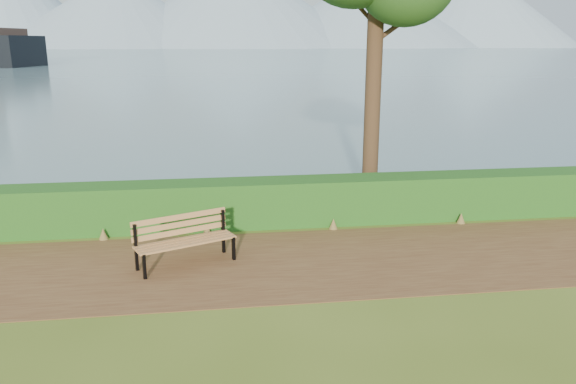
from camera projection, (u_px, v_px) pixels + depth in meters
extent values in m
plane|color=#4D5C1A|center=(270.00, 270.00, 9.94)|extent=(140.00, 140.00, 0.00)
cube|color=brown|center=(268.00, 263.00, 10.23)|extent=(40.00, 3.40, 0.01)
cube|color=#144915|center=(257.00, 203.00, 12.30)|extent=(32.00, 0.85, 1.00)
cube|color=slate|center=(210.00, 51.00, 258.71)|extent=(700.00, 510.00, 0.00)
cone|color=#8097AB|center=(118.00, 11.00, 373.73)|extent=(160.00, 160.00, 48.00)
cone|color=#8097AB|center=(237.00, 2.00, 392.05)|extent=(190.00, 190.00, 62.00)
cone|color=#8097AB|center=(363.00, 11.00, 400.70)|extent=(170.00, 170.00, 50.00)
cone|color=#8097AB|center=(477.00, 7.00, 421.11)|extent=(150.00, 150.00, 58.00)
cone|color=#8097AB|center=(195.00, 23.00, 415.50)|extent=(120.00, 120.00, 35.00)
cone|color=#8097AB|center=(405.00, 20.00, 431.19)|extent=(130.00, 130.00, 40.00)
cube|color=black|center=(144.00, 267.00, 9.51)|extent=(0.07, 0.07, 0.45)
cube|color=black|center=(136.00, 248.00, 9.81)|extent=(0.07, 0.07, 0.86)
cube|color=black|center=(140.00, 252.00, 9.64)|extent=(0.25, 0.50, 0.05)
cube|color=black|center=(234.00, 249.00, 10.35)|extent=(0.07, 0.07, 0.45)
cube|color=black|center=(223.00, 232.00, 10.66)|extent=(0.07, 0.07, 0.86)
cube|color=black|center=(228.00, 235.00, 10.48)|extent=(0.25, 0.50, 0.05)
cube|color=#A06C3E|center=(190.00, 245.00, 9.89)|extent=(1.68, 0.80, 0.03)
cube|color=#A06C3E|center=(187.00, 243.00, 10.00)|extent=(1.68, 0.80, 0.03)
cube|color=#A06C3E|center=(184.00, 241.00, 10.10)|extent=(1.68, 0.80, 0.03)
cube|color=#A06C3E|center=(182.00, 239.00, 10.21)|extent=(1.68, 0.80, 0.03)
cube|color=#A06C3E|center=(180.00, 232.00, 10.22)|extent=(1.67, 0.76, 0.10)
cube|color=#A06C3E|center=(180.00, 224.00, 10.19)|extent=(1.67, 0.76, 0.10)
cube|color=#A06C3E|center=(180.00, 217.00, 10.15)|extent=(1.67, 0.76, 0.10)
cylinder|color=#392117|center=(374.00, 62.00, 13.19)|extent=(0.38, 0.38, 6.91)
cylinder|color=#392117|center=(393.00, 28.00, 13.05)|extent=(1.01, 0.12, 0.75)
cylinder|color=#392117|center=(359.00, 6.00, 12.91)|extent=(0.78, 0.36, 0.69)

